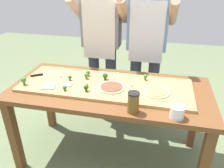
% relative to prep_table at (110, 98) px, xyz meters
% --- Properties ---
extents(ground_plane, '(8.00, 8.00, 0.00)m').
position_rel_prep_table_xyz_m(ground_plane, '(0.00, 0.00, -0.66)').
color(ground_plane, '#60704C').
extents(prep_table, '(1.68, 0.77, 0.76)m').
position_rel_prep_table_xyz_m(prep_table, '(0.00, 0.00, 0.00)').
color(prep_table, brown).
rests_on(prep_table, ground).
extents(cutting_board, '(1.44, 0.51, 0.02)m').
position_rel_prep_table_xyz_m(cutting_board, '(-0.04, 0.01, 0.11)').
color(cutting_board, tan).
rests_on(cutting_board, prep_table).
extents(chefs_knife, '(0.24, 0.18, 0.02)m').
position_rel_prep_table_xyz_m(chefs_knife, '(-0.65, 0.06, 0.13)').
color(chefs_knife, '#B7BABF').
rests_on(chefs_knife, cutting_board).
extents(pizza_whole_tomato_red, '(0.22, 0.22, 0.02)m').
position_rel_prep_table_xyz_m(pizza_whole_tomato_red, '(0.02, -0.04, 0.13)').
color(pizza_whole_tomato_red, beige).
rests_on(pizza_whole_tomato_red, cutting_board).
extents(pizza_whole_pesto_green, '(0.22, 0.22, 0.02)m').
position_rel_prep_table_xyz_m(pizza_whole_pesto_green, '(0.38, -0.04, 0.13)').
color(pizza_whole_pesto_green, beige).
rests_on(pizza_whole_pesto_green, cutting_board).
extents(pizza_slice_far_right, '(0.13, 0.13, 0.01)m').
position_rel_prep_table_xyz_m(pizza_slice_far_right, '(-0.49, -0.14, 0.13)').
color(pizza_slice_far_right, beige).
rests_on(pizza_slice_far_right, cutting_board).
extents(pizza_slice_near_right, '(0.08, 0.08, 0.01)m').
position_rel_prep_table_xyz_m(pizza_slice_near_right, '(-0.34, -0.07, 0.13)').
color(pizza_slice_near_right, beige).
rests_on(pizza_slice_near_right, cutting_board).
extents(broccoli_floret_front_mid, '(0.03, 0.03, 0.04)m').
position_rel_prep_table_xyz_m(broccoli_floret_front_mid, '(-0.33, -0.17, 0.15)').
color(broccoli_floret_front_mid, '#366618').
rests_on(broccoli_floret_front_mid, cutting_board).
extents(broccoli_floret_back_mid, '(0.05, 0.05, 0.06)m').
position_rel_prep_table_xyz_m(broccoli_floret_back_mid, '(-0.07, 0.10, 0.16)').
color(broccoli_floret_back_mid, '#2C5915').
rests_on(broccoli_floret_back_mid, cutting_board).
extents(broccoli_floret_back_left, '(0.04, 0.04, 0.05)m').
position_rel_prep_table_xyz_m(broccoli_floret_back_left, '(-0.24, 0.14, 0.15)').
color(broccoli_floret_back_left, '#366618').
rests_on(broccoli_floret_back_left, cutting_board).
extents(broccoli_floret_front_left, '(0.04, 0.04, 0.06)m').
position_rel_prep_table_xyz_m(broccoli_floret_front_left, '(-0.23, 0.08, 0.16)').
color(broccoli_floret_front_left, '#3F7220').
rests_on(broccoli_floret_front_left, cutting_board).
extents(broccoli_floret_front_right, '(0.04, 0.04, 0.06)m').
position_rel_prep_table_xyz_m(broccoli_floret_front_right, '(-0.16, -0.14, 0.16)').
color(broccoli_floret_front_right, '#2C5915').
rests_on(broccoli_floret_front_right, cutting_board).
extents(broccoli_floret_center_left, '(0.03, 0.03, 0.05)m').
position_rel_prep_table_xyz_m(broccoli_floret_center_left, '(-0.36, 0.01, 0.15)').
color(broccoli_floret_center_left, '#2C5915').
rests_on(broccoli_floret_center_left, cutting_board).
extents(broccoli_floret_center_right, '(0.05, 0.05, 0.07)m').
position_rel_prep_table_xyz_m(broccoli_floret_center_right, '(-0.70, -0.15, 0.17)').
color(broccoli_floret_center_right, '#3F7220').
rests_on(broccoli_floret_center_right, cutting_board).
extents(broccoli_floret_back_right, '(0.04, 0.04, 0.05)m').
position_rel_prep_table_xyz_m(broccoli_floret_back_right, '(0.28, 0.17, 0.16)').
color(broccoli_floret_back_right, '#3F7220').
rests_on(broccoli_floret_back_right, cutting_board).
extents(cheese_crumble_a, '(0.02, 0.02, 0.02)m').
position_rel_prep_table_xyz_m(cheese_crumble_a, '(0.02, 0.23, 0.13)').
color(cheese_crumble_a, white).
rests_on(cheese_crumble_a, cutting_board).
extents(cheese_crumble_b, '(0.02, 0.02, 0.02)m').
position_rel_prep_table_xyz_m(cheese_crumble_b, '(0.03, 0.18, 0.13)').
color(cheese_crumble_b, white).
rests_on(cheese_crumble_b, cutting_board).
extents(cheese_crumble_c, '(0.02, 0.02, 0.02)m').
position_rel_prep_table_xyz_m(cheese_crumble_c, '(-0.47, 0.06, 0.14)').
color(cheese_crumble_c, white).
rests_on(cheese_crumble_c, cutting_board).
extents(cheese_crumble_d, '(0.03, 0.03, 0.02)m').
position_rel_prep_table_xyz_m(cheese_crumble_d, '(-0.20, -0.02, 0.14)').
color(cheese_crumble_d, white).
rests_on(cheese_crumble_d, cutting_board).
extents(cheese_crumble_e, '(0.02, 0.02, 0.01)m').
position_rel_prep_table_xyz_m(cheese_crumble_e, '(0.04, 0.13, 0.13)').
color(cheese_crumble_e, white).
rests_on(cheese_crumble_e, cutting_board).
extents(cheese_crumble_f, '(0.02, 0.02, 0.02)m').
position_rel_prep_table_xyz_m(cheese_crumble_f, '(0.18, 0.03, 0.13)').
color(cheese_crumble_f, white).
rests_on(cheese_crumble_f, cutting_board).
extents(flour_cup, '(0.10, 0.10, 0.09)m').
position_rel_prep_table_xyz_m(flour_cup, '(0.54, -0.31, 0.14)').
color(flour_cup, white).
rests_on(flour_cup, prep_table).
extents(sauce_jar, '(0.08, 0.08, 0.15)m').
position_rel_prep_table_xyz_m(sauce_jar, '(0.24, -0.31, 0.18)').
color(sauce_jar, brown).
rests_on(sauce_jar, prep_table).
extents(cook_left, '(0.54, 0.39, 1.67)m').
position_rel_prep_table_xyz_m(cook_left, '(-0.25, 0.67, 0.34)').
color(cook_left, '#333847').
rests_on(cook_left, ground).
extents(cook_right, '(0.54, 0.39, 1.67)m').
position_rel_prep_table_xyz_m(cook_right, '(0.24, 0.67, 0.34)').
color(cook_right, '#333847').
rests_on(cook_right, ground).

